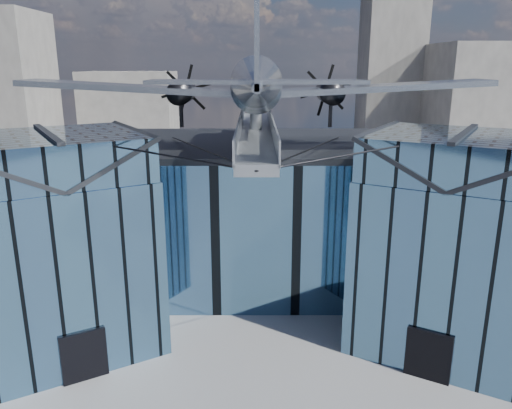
{
  "coord_description": "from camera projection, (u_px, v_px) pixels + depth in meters",
  "views": [
    {
      "loc": [
        -0.07,
        -26.08,
        15.13
      ],
      "look_at": [
        0.0,
        2.0,
        7.2
      ],
      "focal_mm": 35.0,
      "sensor_mm": 36.0,
      "label": 1
    }
  ],
  "objects": [
    {
      "name": "ground_plane",
      "position": [
        256.0,
        332.0,
        29.21
      ],
      "size": [
        120.0,
        120.0,
        0.0
      ],
      "primitive_type": "plane",
      "color": "gray"
    },
    {
      "name": "museum",
      "position": [
        256.0,
        213.0,
        33.3
      ],
      "size": [
        32.88,
        24.5,
        17.6
      ],
      "color": "teal",
      "rests_on": "ground"
    },
    {
      "name": "bg_towers",
      "position": [
        265.0,
        99.0,
        75.08
      ],
      "size": [
        77.0,
        24.5,
        26.0
      ],
      "color": "slate",
      "rests_on": "ground"
    }
  ]
}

